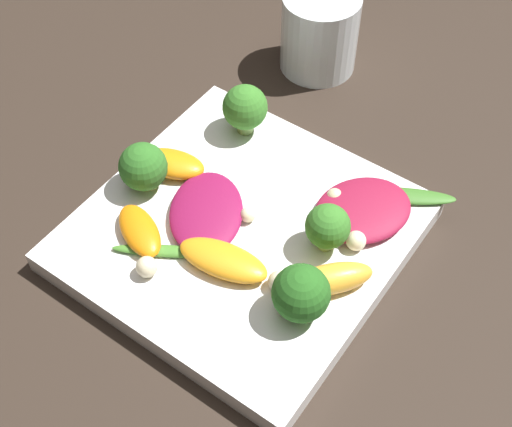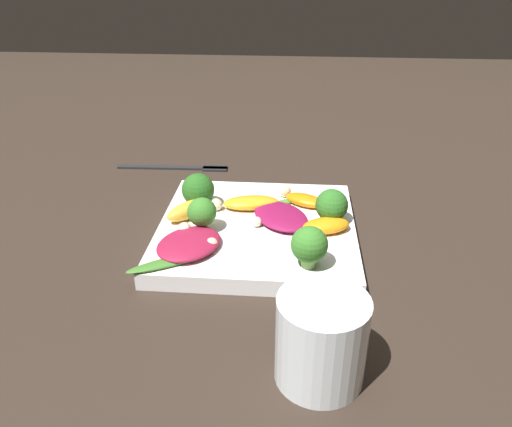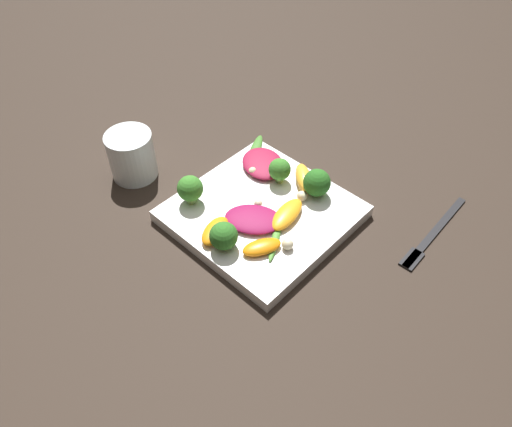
{
  "view_description": "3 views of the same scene",
  "coord_description": "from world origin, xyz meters",
  "views": [
    {
      "loc": [
        0.21,
        -0.28,
        0.48
      ],
      "look_at": [
        0.01,
        0.01,
        0.04
      ],
      "focal_mm": 50.0,
      "sensor_mm": 36.0,
      "label": 1
    },
    {
      "loc": [
        -0.04,
        0.54,
        0.33
      ],
      "look_at": [
        0.0,
        0.01,
        0.04
      ],
      "focal_mm": 35.0,
      "sensor_mm": 36.0,
      "label": 2
    },
    {
      "loc": [
        -0.39,
        -0.36,
        0.57
      ],
      "look_at": [
        -0.02,
        -0.0,
        0.03
      ],
      "focal_mm": 35.0,
      "sensor_mm": 36.0,
      "label": 3
    }
  ],
  "objects": [
    {
      "name": "ground_plane",
      "position": [
        0.0,
        0.0,
        0.0
      ],
      "size": [
        2.4,
        2.4,
        0.0
      ],
      "primitive_type": "plane",
      "color": "#2D231C"
    },
    {
      "name": "plate",
      "position": [
        0.0,
        0.0,
        0.01
      ],
      "size": [
        0.24,
        0.24,
        0.02
      ],
      "color": "white",
      "rests_on": "ground_plane"
    },
    {
      "name": "drinking_glass",
      "position": [
        -0.07,
        0.23,
        0.04
      ],
      "size": [
        0.08,
        0.08,
        0.08
      ],
      "color": "white",
      "rests_on": "ground_plane"
    },
    {
      "name": "fork",
      "position": [
        0.14,
        -0.21,
        0.0
      ],
      "size": [
        0.18,
        0.02,
        0.01
      ],
      "color": "#262628",
      "rests_on": "ground_plane"
    },
    {
      "name": "radicchio_leaf_0",
      "position": [
        0.07,
        0.07,
        0.03
      ],
      "size": [
        0.1,
        0.1,
        0.01
      ],
      "color": "maroon",
      "rests_on": "plate"
    },
    {
      "name": "radicchio_leaf_1",
      "position": [
        -0.03,
        -0.01,
        0.03
      ],
      "size": [
        0.1,
        0.1,
        0.01
      ],
      "color": "maroon",
      "rests_on": "plate"
    },
    {
      "name": "orange_segment_0",
      "position": [
        -0.06,
        -0.05,
        0.03
      ],
      "size": [
        0.06,
        0.05,
        0.01
      ],
      "color": "orange",
      "rests_on": "plate"
    },
    {
      "name": "orange_segment_1",
      "position": [
        0.01,
        -0.04,
        0.03
      ],
      "size": [
        0.08,
        0.04,
        0.02
      ],
      "color": "orange",
      "rests_on": "plate"
    },
    {
      "name": "orange_segment_2",
      "position": [
        -0.08,
        0.01,
        0.03
      ],
      "size": [
        0.07,
        0.05,
        0.02
      ],
      "color": "orange",
      "rests_on": "plate"
    },
    {
      "name": "orange_segment_3",
      "position": [
        0.09,
        -0.01,
        0.03
      ],
      "size": [
        0.06,
        0.06,
        0.02
      ],
      "color": "#FCAD33",
      "rests_on": "plate"
    },
    {
      "name": "broccoli_floret_0",
      "position": [
        -0.09,
        -0.01,
        0.04
      ],
      "size": [
        0.04,
        0.04,
        0.04
      ],
      "color": "#7A9E51",
      "rests_on": "plate"
    },
    {
      "name": "broccoli_floret_1",
      "position": [
        0.08,
        -0.04,
        0.04
      ],
      "size": [
        0.04,
        0.04,
        0.05
      ],
      "color": "#84AD5B",
      "rests_on": "plate"
    },
    {
      "name": "broccoli_floret_2",
      "position": [
        0.06,
        0.02,
        0.04
      ],
      "size": [
        0.04,
        0.04,
        0.04
      ],
      "color": "#7A9E51",
      "rests_on": "plate"
    },
    {
      "name": "broccoli_floret_3",
      "position": [
        -0.06,
        0.09,
        0.05
      ],
      "size": [
        0.04,
        0.04,
        0.05
      ],
      "color": "#84AD5B",
      "rests_on": "plate"
    },
    {
      "name": "arugula_sprig_0",
      "position": [
        -0.03,
        -0.06,
        0.02
      ],
      "size": [
        0.08,
        0.06,
        0.01
      ],
      "color": "#47842D",
      "rests_on": "plate"
    },
    {
      "name": "arugula_sprig_1",
      "position": [
        0.09,
        0.1,
        0.02
      ],
      "size": [
        0.09,
        0.06,
        0.01
      ],
      "color": "#3D7528",
      "rests_on": "plate"
    },
    {
      "name": "macadamia_nut_0",
      "position": [
        0.06,
        -0.03,
        0.03
      ],
      "size": [
        0.02,
        0.02,
        0.02
      ],
      "color": "beige",
      "rests_on": "plate"
    },
    {
      "name": "macadamia_nut_1",
      "position": [
        -0.03,
        -0.08,
        0.03
      ],
      "size": [
        0.02,
        0.02,
        0.02
      ],
      "color": "beige",
      "rests_on": "plate"
    },
    {
      "name": "macadamia_nut_2",
      "position": [
        -0.0,
        0.01,
        0.03
      ],
      "size": [
        0.01,
        0.01,
        0.01
      ],
      "color": "beige",
      "rests_on": "plate"
    },
    {
      "name": "macadamia_nut_3",
      "position": [
        0.05,
        0.06,
        0.03
      ],
      "size": [
        0.01,
        0.01,
        0.01
      ],
      "color": "beige",
      "rests_on": "plate"
    },
    {
      "name": "macadamia_nut_4",
      "position": [
        0.08,
        0.04,
        0.03
      ],
      "size": [
        0.02,
        0.02,
        0.02
      ],
      "color": "beige",
      "rests_on": "plate"
    }
  ]
}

